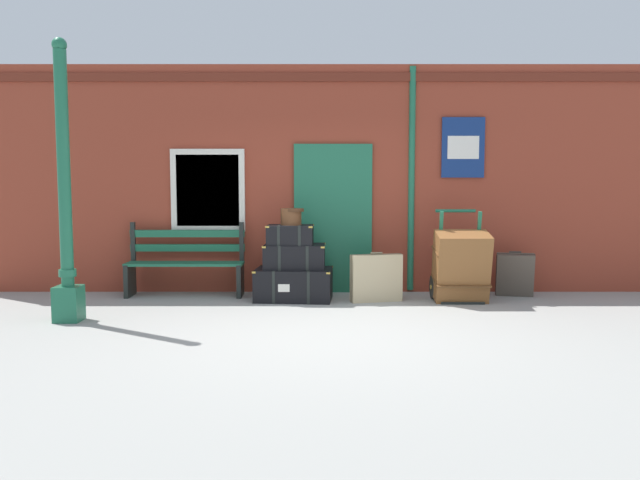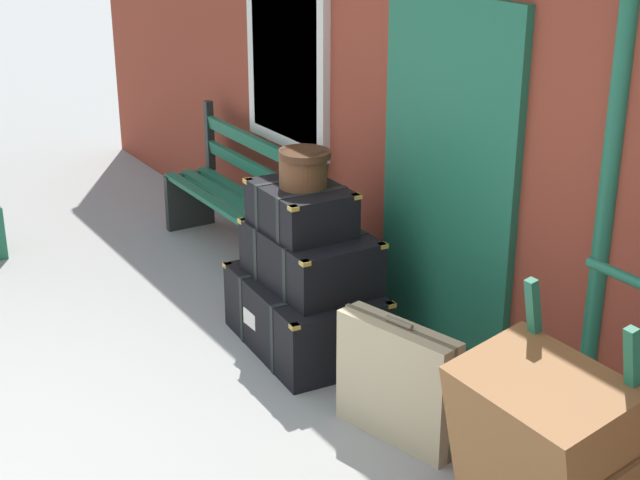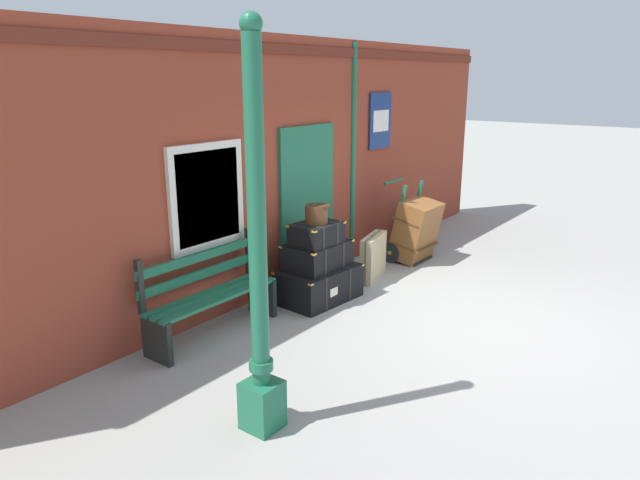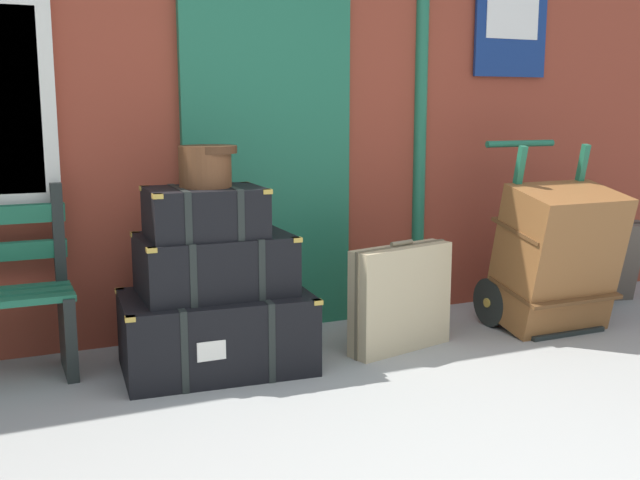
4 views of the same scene
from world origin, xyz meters
TOP-DOWN VIEW (x-y plane):
  - ground_plane at (0.00, 0.00)m, footprint 60.00×60.00m
  - brick_facade at (-0.01, 2.60)m, footprint 10.40×0.35m
  - platform_bench at (-1.94, 2.16)m, footprint 1.60×0.43m
  - steamer_trunk_base at (-0.43, 1.83)m, footprint 1.06×0.73m
  - steamer_trunk_middle at (-0.42, 1.86)m, footprint 0.82×0.57m
  - steamer_trunk_top at (-0.48, 1.83)m, footprint 0.62×0.47m
  - round_hatbox at (-0.47, 1.84)m, footprint 0.31×0.29m
  - large_brown_trunk at (1.75, 1.65)m, footprint 0.70×0.61m
  - suitcase_tan at (0.65, 1.71)m, footprint 0.70×0.32m

SIDE VIEW (x-z plane):
  - ground_plane at x=0.00m, z-range 0.00..0.00m
  - steamer_trunk_base at x=-0.43m, z-range 0.00..0.42m
  - suitcase_tan at x=0.65m, z-range -0.02..0.64m
  - platform_bench at x=-1.94m, z-range -0.06..0.95m
  - large_brown_trunk at x=1.75m, z-range 0.00..0.95m
  - steamer_trunk_middle at x=-0.42m, z-range 0.42..0.74m
  - steamer_trunk_top at x=-0.48m, z-range 0.74..1.00m
  - round_hatbox at x=-0.47m, z-range 1.02..1.23m
  - brick_facade at x=-0.01m, z-range 0.00..3.20m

